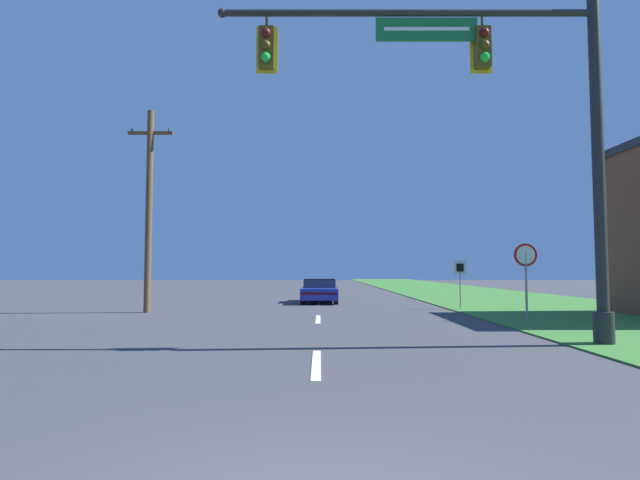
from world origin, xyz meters
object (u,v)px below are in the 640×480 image
Objects in this scene: car_ahead at (321,291)px; route_sign_post at (461,273)px; signal_mast at (508,117)px; stop_sign at (527,264)px; utility_pole_near at (150,207)px.

car_ahead is 2.16× the size of route_sign_post.
route_sign_post reaches higher than car_ahead.
signal_mast reaches higher than route_sign_post.
stop_sign is at bearing -81.17° from route_sign_post.
route_sign_post is (6.01, -4.44, 0.92)m from car_ahead.
route_sign_post is (1.72, 10.14, -3.63)m from signal_mast.
signal_mast is at bearing -37.53° from utility_pole_near.
signal_mast is 6.62m from stop_sign.
utility_pole_near is (-11.09, 8.52, -0.98)m from signal_mast.
signal_mast is 3.57× the size of stop_sign.
route_sign_post is (-0.77, 4.96, -0.34)m from stop_sign.
signal_mast is 15.87m from car_ahead.
utility_pole_near is at bearing -138.24° from car_ahead.
car_ahead is 9.79m from utility_pole_near.
signal_mast reaches higher than stop_sign.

